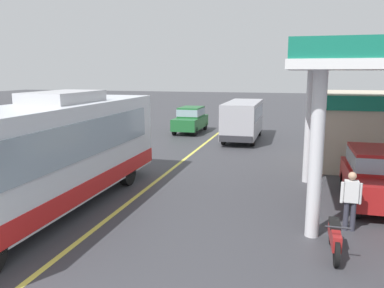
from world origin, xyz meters
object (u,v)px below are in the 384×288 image
at_px(coach_bus_main, 48,158).
at_px(minibus_opposing_lane, 243,117).
at_px(motorcycle_parked_forecourt, 334,236).
at_px(pedestrian_near_pump, 351,198).
at_px(car_at_pump, 375,173).
at_px(car_trailing_behind_bus, 191,118).

height_order(coach_bus_main, minibus_opposing_lane, coach_bus_main).
distance_m(minibus_opposing_lane, motorcycle_parked_forecourt, 16.11).
height_order(motorcycle_parked_forecourt, pedestrian_near_pump, pedestrian_near_pump).
distance_m(coach_bus_main, car_at_pump, 10.48).
bearing_deg(car_at_pump, coach_bus_main, -160.74).
bearing_deg(motorcycle_parked_forecourt, coach_bus_main, 174.29).
xyz_separation_m(coach_bus_main, car_trailing_behind_bus, (-0.02, 16.90, -0.71)).
distance_m(car_at_pump, car_trailing_behind_bus, 16.69).
height_order(car_at_pump, car_trailing_behind_bus, same).
relative_size(car_at_pump, car_trailing_behind_bus, 1.00).
relative_size(pedestrian_near_pump, car_trailing_behind_bus, 0.40).
relative_size(car_at_pump, pedestrian_near_pump, 2.53).
bearing_deg(coach_bus_main, car_at_pump, 19.26).
bearing_deg(motorcycle_parked_forecourt, car_at_pump, 69.66).
bearing_deg(minibus_opposing_lane, car_trailing_behind_bus, 151.42).
relative_size(minibus_opposing_lane, car_trailing_behind_bus, 1.46).
relative_size(motorcycle_parked_forecourt, pedestrian_near_pump, 1.08).
height_order(pedestrian_near_pump, car_trailing_behind_bus, car_trailing_behind_bus).
xyz_separation_m(motorcycle_parked_forecourt, car_trailing_behind_bus, (-8.31, 17.72, 0.57)).
height_order(coach_bus_main, pedestrian_near_pump, coach_bus_main).
height_order(coach_bus_main, car_at_pump, coach_bus_main).
bearing_deg(coach_bus_main, minibus_opposing_lane, 74.60).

